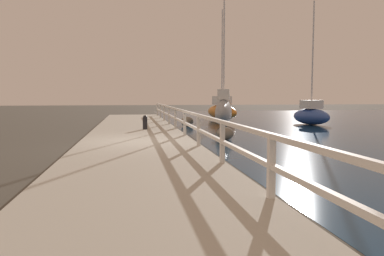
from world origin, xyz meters
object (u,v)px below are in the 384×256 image
Objects in this scene: mooring_bollard at (145,122)px; sailboat_blue at (311,115)px; sailboat_orange at (222,110)px; sailboat_gray at (223,111)px.

sailboat_blue is at bearing 23.11° from mooring_bollard.
sailboat_blue is (10.16, 4.33, 0.04)m from mooring_bollard.
sailboat_orange is (6.02, 10.12, 0.14)m from mooring_bollard.
sailboat_orange is at bearing 117.34° from sailboat_blue.
mooring_bollard is 6.25m from sailboat_gray.
sailboat_orange reaches higher than mooring_bollard.
sailboat_gray is 1.05× the size of sailboat_blue.
sailboat_blue is (5.50, 0.18, -0.26)m from sailboat_gray.
sailboat_gray is (4.66, 4.16, 0.30)m from mooring_bollard.
sailboat_orange reaches higher than sailboat_blue.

